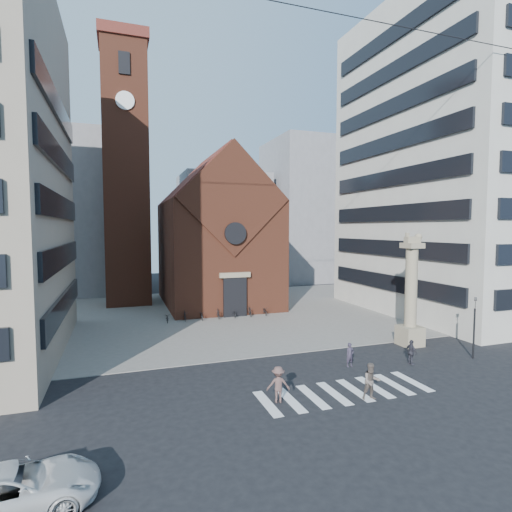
# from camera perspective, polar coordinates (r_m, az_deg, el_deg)

# --- Properties ---
(ground) EXTENTS (120.00, 120.00, 0.00)m
(ground) POSITION_cam_1_polar(r_m,az_deg,el_deg) (25.92, 7.81, -16.38)
(ground) COLOR black
(ground) RESTS_ON ground
(piazza) EXTENTS (46.00, 30.00, 0.05)m
(piazza) POSITION_cam_1_polar(r_m,az_deg,el_deg) (43.07, -3.82, -8.05)
(piazza) COLOR gray
(piazza) RESTS_ON ground
(zebra_crossing) EXTENTS (10.20, 3.20, 0.01)m
(zebra_crossing) POSITION_cam_1_polar(r_m,az_deg,el_deg) (23.74, 12.51, -18.40)
(zebra_crossing) COLOR white
(zebra_crossing) RESTS_ON ground
(church) EXTENTS (12.00, 16.65, 18.00)m
(church) POSITION_cam_1_polar(r_m,az_deg,el_deg) (47.98, -5.77, 2.75)
(church) COLOR brown
(church) RESTS_ON ground
(campanile) EXTENTS (5.50, 5.50, 31.20)m
(campanile) POSITION_cam_1_polar(r_m,az_deg,el_deg) (50.10, -18.08, 11.52)
(campanile) COLOR brown
(campanile) RESTS_ON ground
(building_right) EXTENTS (18.00, 22.00, 32.00)m
(building_right) POSITION_cam_1_polar(r_m,az_deg,el_deg) (49.10, 27.41, 11.74)
(building_right) COLOR beige
(building_right) RESTS_ON ground
(bg_block_left) EXTENTS (16.00, 14.00, 22.00)m
(bg_block_left) POSITION_cam_1_polar(r_m,az_deg,el_deg) (62.31, -27.46, 5.38)
(bg_block_left) COLOR gray
(bg_block_left) RESTS_ON ground
(bg_block_mid) EXTENTS (14.00, 12.00, 18.00)m
(bg_block_mid) POSITION_cam_1_polar(r_m,az_deg,el_deg) (68.79, -4.75, 3.98)
(bg_block_mid) COLOR gray
(bg_block_mid) RESTS_ON ground
(bg_block_right) EXTENTS (16.00, 14.00, 24.00)m
(bg_block_right) POSITION_cam_1_polar(r_m,az_deg,el_deg) (71.78, 8.40, 6.34)
(bg_block_right) COLOR gray
(bg_block_right) RESTS_ON ground
(lion_column) EXTENTS (1.63, 1.60, 8.68)m
(lion_column) POSITION_cam_1_polar(r_m,az_deg,el_deg) (32.90, 21.24, -6.00)
(lion_column) COLOR gray
(lion_column) RESTS_ON ground
(traffic_light) EXTENTS (0.13, 0.16, 4.30)m
(traffic_light) POSITION_cam_1_polar(r_m,az_deg,el_deg) (31.68, 28.72, -8.76)
(traffic_light) COLOR black
(traffic_light) RESTS_ON ground
(white_car) EXTENTS (5.60, 3.03, 1.49)m
(white_car) POSITION_cam_1_polar(r_m,az_deg,el_deg) (16.51, -31.71, -26.66)
(white_car) COLOR silver
(white_car) RESTS_ON ground
(pedestrian_0) EXTENTS (0.60, 0.41, 1.56)m
(pedestrian_0) POSITION_cam_1_polar(r_m,az_deg,el_deg) (27.43, 13.28, -13.57)
(pedestrian_0) COLOR #2E2837
(pedestrian_0) RESTS_ON ground
(pedestrian_1) EXTENTS (1.07, 0.91, 1.95)m
(pedestrian_1) POSITION_cam_1_polar(r_m,az_deg,el_deg) (22.78, 16.17, -16.83)
(pedestrian_1) COLOR #60554D
(pedestrian_1) RESTS_ON ground
(pedestrian_2) EXTENTS (0.42, 0.97, 1.65)m
(pedestrian_2) POSITION_cam_1_polar(r_m,az_deg,el_deg) (28.99, 21.30, -12.69)
(pedestrian_2) COLOR #2C2B34
(pedestrian_2) RESTS_ON ground
(pedestrian_3) EXTENTS (1.34, 0.96, 1.87)m
(pedestrian_3) POSITION_cam_1_polar(r_m,az_deg,el_deg) (21.73, 3.19, -17.83)
(pedestrian_3) COLOR brown
(pedestrian_3) RESTS_ON ground
(scooter_0) EXTENTS (0.67, 1.59, 0.81)m
(scooter_0) POSITION_cam_1_polar(r_m,az_deg,el_deg) (39.41, -12.53, -8.63)
(scooter_0) COLOR black
(scooter_0) RESTS_ON piazza
(scooter_1) EXTENTS (0.55, 1.53, 0.90)m
(scooter_1) POSITION_cam_1_polar(r_m,az_deg,el_deg) (39.62, -10.13, -8.47)
(scooter_1) COLOR black
(scooter_1) RESTS_ON piazza
(scooter_2) EXTENTS (0.67, 1.59, 0.81)m
(scooter_2) POSITION_cam_1_polar(r_m,az_deg,el_deg) (39.91, -7.76, -8.42)
(scooter_2) COLOR black
(scooter_2) RESTS_ON piazza
(scooter_3) EXTENTS (0.55, 1.53, 0.90)m
(scooter_3) POSITION_cam_1_polar(r_m,az_deg,el_deg) (40.25, -5.44, -8.23)
(scooter_3) COLOR black
(scooter_3) RESTS_ON piazza
(scooter_4) EXTENTS (0.67, 1.59, 0.81)m
(scooter_4) POSITION_cam_1_polar(r_m,az_deg,el_deg) (40.67, -3.15, -8.15)
(scooter_4) COLOR black
(scooter_4) RESTS_ON piazza
(scooter_5) EXTENTS (0.55, 1.53, 0.90)m
(scooter_5) POSITION_cam_1_polar(r_m,az_deg,el_deg) (41.13, -0.92, -7.94)
(scooter_5) COLOR black
(scooter_5) RESTS_ON piazza
(scooter_6) EXTENTS (0.67, 1.59, 0.81)m
(scooter_6) POSITION_cam_1_polar(r_m,az_deg,el_deg) (41.67, 1.26, -7.85)
(scooter_6) COLOR black
(scooter_6) RESTS_ON piazza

